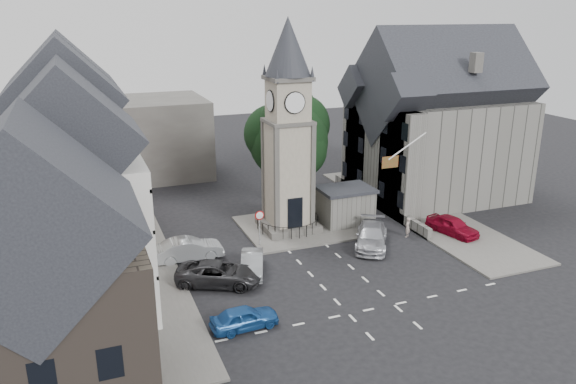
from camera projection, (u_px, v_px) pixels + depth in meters
name	position (u px, v px, depth m)	size (l,w,h in m)	color
ground	(331.00, 271.00, 37.59)	(120.00, 120.00, 0.00)	black
pavement_west	(129.00, 263.00, 38.59)	(6.00, 30.00, 0.14)	#595651
pavement_east	(416.00, 210.00, 48.80)	(6.00, 26.00, 0.14)	#595651
central_island	(305.00, 226.00, 45.18)	(10.00, 8.00, 0.16)	#595651
road_markings	(371.00, 309.00, 32.71)	(20.00, 8.00, 0.01)	silver
clock_tower	(288.00, 129.00, 42.18)	(4.86, 4.86, 16.25)	#4C4944
stone_shelter	(345.00, 206.00, 45.42)	(4.30, 3.30, 3.08)	#62605A
town_tree	(289.00, 130.00, 47.67)	(7.20, 7.20, 10.80)	black
warning_sign_post	(260.00, 221.00, 40.69)	(0.70, 0.19, 2.85)	black
terrace_pink	(69.00, 143.00, 44.43)	(8.10, 7.60, 12.80)	tan
terrace_cream	(71.00, 169.00, 37.33)	(8.10, 7.60, 12.80)	beige
terrace_tudor	(75.00, 212.00, 30.36)	(8.10, 7.60, 12.00)	silver
building_sw_stone	(42.00, 310.00, 22.11)	(8.60, 7.60, 10.40)	#4B4138
backdrop_west	(107.00, 141.00, 57.07)	(20.00, 10.00, 8.00)	#4C4944
east_building	(436.00, 130.00, 50.79)	(14.40, 11.40, 12.60)	#62605A
east_boundary_wall	(377.00, 203.00, 49.49)	(0.40, 16.00, 0.90)	#62605A
flagpole	(407.00, 146.00, 41.74)	(3.68, 0.10, 2.74)	white
car_west_blue	(244.00, 318.00, 30.59)	(1.52, 3.78, 1.29)	#1A4A90
car_west_silver	(189.00, 249.00, 39.04)	(1.66, 4.75, 1.57)	#ABB0B3
car_west_grey	(219.00, 274.00, 35.48)	(2.49, 5.40, 1.50)	#272729
car_island_silver	(252.00, 264.00, 37.04)	(1.43, 4.11, 1.35)	gray
car_island_east	(371.00, 236.00, 41.30)	(2.20, 5.41, 1.57)	#B1B3BA
car_east_red	(452.00, 226.00, 43.42)	(1.75, 4.34, 1.48)	maroon
pedestrian	(407.00, 227.00, 42.99)	(0.57, 0.37, 1.56)	#A9978C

